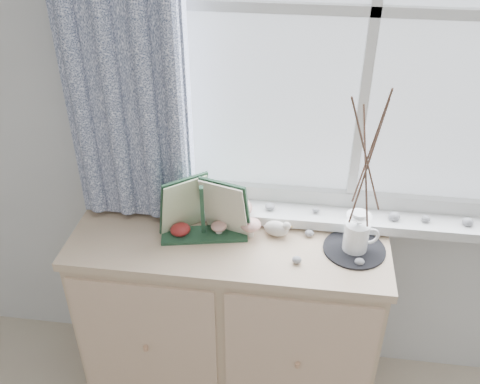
{
  "coord_description": "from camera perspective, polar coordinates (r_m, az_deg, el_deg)",
  "views": [
    {
      "loc": [
        0.11,
        0.2,
        2.11
      ],
      "look_at": [
        -0.1,
        1.7,
        1.1
      ],
      "focal_mm": 40.0,
      "sensor_mm": 36.0,
      "label": 1
    }
  ],
  "objects": [
    {
      "name": "crocheted_doily",
      "position": [
        2.01,
        12.08,
        -5.97
      ],
      "size": [
        0.23,
        0.23,
        0.01
      ],
      "primitive_type": "cylinder",
      "color": "black",
      "rests_on": "sideboard"
    },
    {
      "name": "sideboard",
      "position": [
        2.3,
        -1.11,
        -13.4
      ],
      "size": [
        1.2,
        0.45,
        0.85
      ],
      "color": "tan",
      "rests_on": "ground"
    },
    {
      "name": "twig_pitcher",
      "position": [
        1.79,
        13.52,
        3.64
      ],
      "size": [
        0.3,
        0.3,
        0.68
      ],
      "rotation": [
        0.0,
        0.0,
        0.28
      ],
      "color": "white",
      "rests_on": "crocheted_doily"
    },
    {
      "name": "toadstool_cluster",
      "position": [
        2.04,
        -0.18,
        -2.37
      ],
      "size": [
        0.19,
        0.17,
        0.11
      ],
      "color": "white",
      "rests_on": "sideboard"
    },
    {
      "name": "songbird_figurine",
      "position": [
        2.02,
        3.9,
        -3.83
      ],
      "size": [
        0.14,
        0.08,
        0.07
      ],
      "primitive_type": null,
      "rotation": [
        0.0,
        0.0,
        -0.18
      ],
      "color": "beige",
      "rests_on": "sideboard"
    },
    {
      "name": "botanical_book",
      "position": [
        1.94,
        -4.12,
        -2.2
      ],
      "size": [
        0.39,
        0.2,
        0.26
      ],
      "primitive_type": null,
      "rotation": [
        0.0,
        0.0,
        0.2
      ],
      "color": "#1F422B",
      "rests_on": "sideboard"
    },
    {
      "name": "wooden_eggs",
      "position": [
        2.08,
        -7.06,
        -2.86
      ],
      "size": [
        0.14,
        0.18,
        0.08
      ],
      "color": "tan",
      "rests_on": "sideboard"
    },
    {
      "name": "sideboard_pebbles",
      "position": [
        1.99,
        7.5,
        -5.55
      ],
      "size": [
        0.33,
        0.23,
        0.02
      ],
      "color": "#99999C",
      "rests_on": "sideboard"
    }
  ]
}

